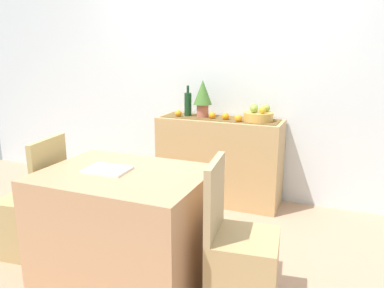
{
  "coord_description": "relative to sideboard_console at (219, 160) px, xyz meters",
  "views": [
    {
      "loc": [
        1.21,
        -2.57,
        1.52
      ],
      "look_at": [
        0.01,
        0.34,
        0.72
      ],
      "focal_mm": 35.67,
      "sensor_mm": 36.0,
      "label": 1
    }
  ],
  "objects": [
    {
      "name": "orange_loose_end",
      "position": [
        -0.07,
        -0.05,
        0.46
      ],
      "size": [
        0.07,
        0.07,
        0.07
      ],
      "primitive_type": "sphere",
      "color": "orange",
      "rests_on": "sideboard_console"
    },
    {
      "name": "room_wall_rear",
      "position": [
        -0.06,
        0.26,
        0.93
      ],
      "size": [
        6.4,
        0.06,
        2.7
      ],
      "primitive_type": "cube",
      "color": "silver",
      "rests_on": "ground"
    },
    {
      "name": "orange_loose_mid",
      "position": [
        -0.42,
        -0.07,
        0.46
      ],
      "size": [
        0.07,
        0.07,
        0.07
      ],
      "primitive_type": "sphere",
      "color": "orange",
      "rests_on": "sideboard_console"
    },
    {
      "name": "open_book",
      "position": [
        -0.27,
        -1.52,
        0.32
      ],
      "size": [
        0.29,
        0.22,
        0.02
      ],
      "primitive_type": "cube",
      "rotation": [
        0.0,
        0.0,
        0.05
      ],
      "color": "white",
      "rests_on": "dining_table"
    },
    {
      "name": "apple_left",
      "position": [
        0.32,
        0.04,
        0.55
      ],
      "size": [
        0.07,
        0.07,
        0.07
      ],
      "primitive_type": "sphere",
      "color": "#82A139",
      "rests_on": "fruit_bowl"
    },
    {
      "name": "table_runner",
      "position": [
        0.0,
        0.0,
        0.43
      ],
      "size": [
        1.15,
        0.32,
        0.01
      ],
      "primitive_type": "cube",
      "color": "brown",
      "rests_on": "sideboard_console"
    },
    {
      "name": "wine_bottle",
      "position": [
        -0.34,
        0.0,
        0.55
      ],
      "size": [
        0.07,
        0.07,
        0.31
      ],
      "color": "#153B1E",
      "rests_on": "sideboard_console"
    },
    {
      "name": "orange_loose_near_bowl",
      "position": [
        0.07,
        -0.06,
        0.46
      ],
      "size": [
        0.07,
        0.07,
        0.07
      ],
      "primitive_type": "sphere",
      "color": "orange",
      "rests_on": "sideboard_console"
    },
    {
      "name": "sideboard_console",
      "position": [
        0.0,
        0.0,
        0.0
      ],
      "size": [
        1.22,
        0.42,
        0.85
      ],
      "primitive_type": "cube",
      "color": "tan",
      "rests_on": "ground"
    },
    {
      "name": "apple_rear",
      "position": [
        0.34,
        -0.04,
        0.55
      ],
      "size": [
        0.07,
        0.07,
        0.07
      ],
      "primitive_type": "sphere",
      "color": "#8BAC41",
      "rests_on": "fruit_bowl"
    },
    {
      "name": "chair_near_window",
      "position": [
        -0.96,
        -1.5,
        -0.16
      ],
      "size": [
        0.45,
        0.45,
        0.9
      ],
      "color": "tan",
      "rests_on": "ground"
    },
    {
      "name": "fruit_bowl",
      "position": [
        0.38,
        0.0,
        0.47
      ],
      "size": [
        0.28,
        0.28,
        0.08
      ],
      "primitive_type": "cylinder",
      "color": "gold",
      "rests_on": "table_runner"
    },
    {
      "name": "apple_right",
      "position": [
        0.44,
        0.06,
        0.54
      ],
      "size": [
        0.07,
        0.07,
        0.07
      ],
      "primitive_type": "sphere",
      "color": "#8DA03D",
      "rests_on": "fruit_bowl"
    },
    {
      "name": "ground_plane",
      "position": [
        -0.06,
        -0.92,
        -0.43
      ],
      "size": [
        6.4,
        6.4,
        0.02
      ],
      "primitive_type": "cube",
      "color": "tan",
      "rests_on": "ground"
    },
    {
      "name": "potted_plant",
      "position": [
        -0.18,
        0.0,
        0.64
      ],
      "size": [
        0.18,
        0.18,
        0.37
      ],
      "color": "#B56450",
      "rests_on": "sideboard_console"
    },
    {
      "name": "chair_by_corner",
      "position": [
        0.64,
        -1.51,
        -0.16
      ],
      "size": [
        0.45,
        0.45,
        0.9
      ],
      "color": "tan",
      "rests_on": "ground"
    },
    {
      "name": "dining_table",
      "position": [
        -0.16,
        -1.51,
        -0.05
      ],
      "size": [
        1.07,
        0.8,
        0.74
      ],
      "primitive_type": "cube",
      "color": "tan",
      "rests_on": "ground"
    },
    {
      "name": "apple_center",
      "position": [
        0.42,
        -0.04,
        0.54
      ],
      "size": [
        0.07,
        0.07,
        0.07
      ],
      "primitive_type": "sphere",
      "color": "gold",
      "rests_on": "fruit_bowl"
    },
    {
      "name": "orange_loose_far",
      "position": [
        0.22,
        -0.11,
        0.46
      ],
      "size": [
        0.07,
        0.07,
        0.07
      ],
      "primitive_type": "sphere",
      "color": "orange",
      "rests_on": "sideboard_console"
    }
  ]
}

